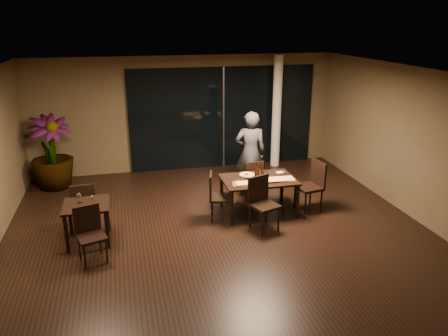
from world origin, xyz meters
TOP-DOWN VIEW (x-y plane):
  - ground at (0.00, 0.00)m, footprint 8.00×8.00m
  - wall_back at (0.00, 4.05)m, footprint 8.00×0.10m
  - wall_front at (0.00, -4.05)m, footprint 8.00×0.10m
  - wall_right at (4.05, 0.00)m, footprint 0.10×8.00m
  - ceiling at (0.00, 0.00)m, footprint 8.00×8.00m
  - window_panel at (1.00, 3.96)m, footprint 5.00×0.06m
  - column at (2.40, 3.65)m, footprint 0.24×0.24m
  - main_table at (1.00, 0.80)m, footprint 1.50×1.00m
  - side_table at (-2.40, 0.30)m, footprint 0.80×0.80m
  - chair_main_far at (1.08, 1.49)m, footprint 0.48×0.48m
  - chair_main_near at (0.84, 0.11)m, footprint 0.61×0.61m
  - chair_main_left at (0.08, 0.68)m, footprint 0.55×0.55m
  - chair_main_right at (2.17, 0.70)m, footprint 0.57×0.57m
  - chair_side_far at (-2.48, 0.81)m, footprint 0.48×0.48m
  - chair_side_near at (-2.32, -0.35)m, footprint 0.55×0.55m
  - diner at (1.15, 1.92)m, footprint 0.74×0.57m
  - potted_plant at (-3.33, 3.30)m, footprint 1.27×1.27m
  - pizza_board_left at (0.69, 0.55)m, footprint 0.65×0.40m
  - pizza_board_right at (1.40, 0.61)m, footprint 0.63×0.38m
  - oblong_pizza_left at (0.69, 0.55)m, footprint 0.48×0.24m
  - oblong_pizza_right at (1.40, 0.61)m, footprint 0.56×0.28m
  - round_pizza at (0.83, 1.06)m, footprint 0.32×0.32m
  - bottle_a at (0.99, 0.81)m, footprint 0.07×0.07m
  - bottle_b at (1.09, 0.83)m, footprint 0.06×0.06m
  - bottle_c at (0.98, 0.93)m, footprint 0.07×0.07m
  - tumbler_left at (0.76, 0.87)m, footprint 0.08×0.08m
  - tumbler_right at (1.22, 0.95)m, footprint 0.07×0.07m
  - napkin_near at (1.59, 0.71)m, footprint 0.19×0.13m
  - napkin_far at (1.57, 1.05)m, footprint 0.18×0.11m
  - wine_glass_a at (-2.51, 0.37)m, footprint 0.08×0.08m
  - wine_glass_b at (-2.28, 0.26)m, footprint 0.07×0.07m
  - side_napkin at (-2.33, 0.08)m, footprint 0.21×0.17m

SIDE VIEW (x-z plane):
  - ground at x=0.00m, z-range 0.00..0.00m
  - chair_main_far at x=1.08m, z-range 0.05..0.98m
  - chair_side_near at x=-2.32m, z-range 0.06..1.00m
  - chair_side_far at x=-2.48m, z-range 0.06..1.03m
  - chair_main_left at x=0.08m, z-range 0.06..1.03m
  - chair_main_near at x=0.84m, z-range 0.06..1.09m
  - chair_main_right at x=2.17m, z-range 0.06..1.12m
  - side_table at x=-2.40m, z-range 0.25..1.00m
  - main_table at x=1.00m, z-range 0.30..1.05m
  - pizza_board_left at x=0.69m, z-range 0.75..0.76m
  - pizza_board_right at x=1.40m, z-range 0.75..0.76m
  - round_pizza at x=0.83m, z-range 0.75..0.76m
  - napkin_near at x=1.59m, z-range 0.75..0.76m
  - napkin_far at x=1.57m, z-range 0.75..0.76m
  - side_napkin at x=-2.33m, z-range 0.75..0.76m
  - oblong_pizza_left at x=0.69m, z-range 0.77..0.78m
  - oblong_pizza_right at x=1.40m, z-range 0.77..0.78m
  - tumbler_right at x=1.22m, z-range 0.75..0.83m
  - tumbler_left at x=0.76m, z-range 0.75..0.84m
  - wine_glass_b at x=-2.28m, z-range 0.75..0.91m
  - wine_glass_a at x=-2.51m, z-range 0.75..0.93m
  - potted_plant at x=-3.33m, z-range 0.00..1.76m
  - bottle_b at x=1.09m, z-range 0.75..1.02m
  - bottle_a at x=0.99m, z-range 0.75..1.06m
  - bottle_c at x=0.98m, z-range 0.75..1.06m
  - diner at x=1.15m, z-range 0.00..1.93m
  - window_panel at x=1.00m, z-range 0.00..2.70m
  - wall_back at x=0.00m, z-range 0.00..3.00m
  - wall_front at x=0.00m, z-range 0.00..3.00m
  - wall_right at x=4.05m, z-range 0.00..3.00m
  - column at x=2.40m, z-range 0.00..3.00m
  - ceiling at x=0.00m, z-range 3.00..3.04m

